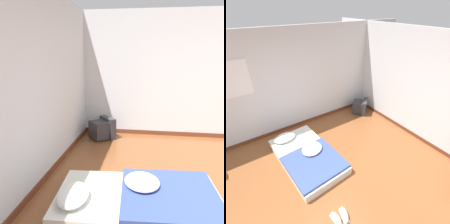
# 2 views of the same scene
# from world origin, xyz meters

# --- Properties ---
(wall_back) EXTENTS (8.09, 0.08, 2.60)m
(wall_back) POSITION_xyz_m (-0.01, 2.56, 1.29)
(wall_back) COLOR silver
(wall_back) RESTS_ON ground_plane
(wall_right) EXTENTS (0.08, 7.45, 2.60)m
(wall_right) POSITION_xyz_m (2.88, 0.00, 1.29)
(wall_right) COLOR silver
(wall_right) RESTS_ON ground_plane
(mattress_bed) EXTENTS (1.18, 1.92, 0.32)m
(mattress_bed) POSITION_xyz_m (0.13, 1.20, 0.12)
(mattress_bed) COLOR silver
(mattress_bed) RESTS_ON ground_plane
(crt_tv) EXTENTS (0.59, 0.59, 0.43)m
(crt_tv) POSITION_xyz_m (2.43, 2.06, 0.21)
(crt_tv) COLOR #333338
(crt_tv) RESTS_ON ground_plane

